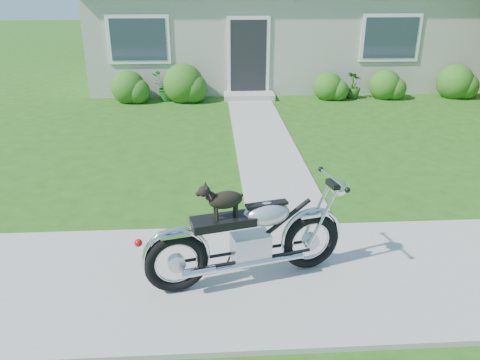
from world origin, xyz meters
The scene contains 8 objects.
ground centered at (0.00, 0.00, 0.00)m, with size 80.00×80.00×0.00m, color #235114.
sidewalk centered at (0.00, 0.00, 0.02)m, with size 24.00×2.20×0.04m, color #9E9B93.
walkway centered at (-1.50, 5.00, 0.01)m, with size 1.20×8.00×0.03m, color #9E9B93.
house centered at (0.00, 11.99, 2.16)m, with size 12.60×7.03×4.50m.
shrub_row centered at (-0.44, 8.50, 0.42)m, with size 10.11×1.11×1.11m.
potted_plant_left centered at (-3.79, 8.55, 0.39)m, with size 0.71×0.61×0.78m, color #19601D.
potted_plant_right centered at (1.43, 8.55, 0.37)m, with size 0.42×0.42×0.75m, color #2A5A18.
motorcycle_with_dog centered at (-2.18, -0.07, 0.55)m, with size 2.19×0.83×1.16m.
Camera 1 is at (-2.55, -4.36, 3.02)m, focal length 35.00 mm.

